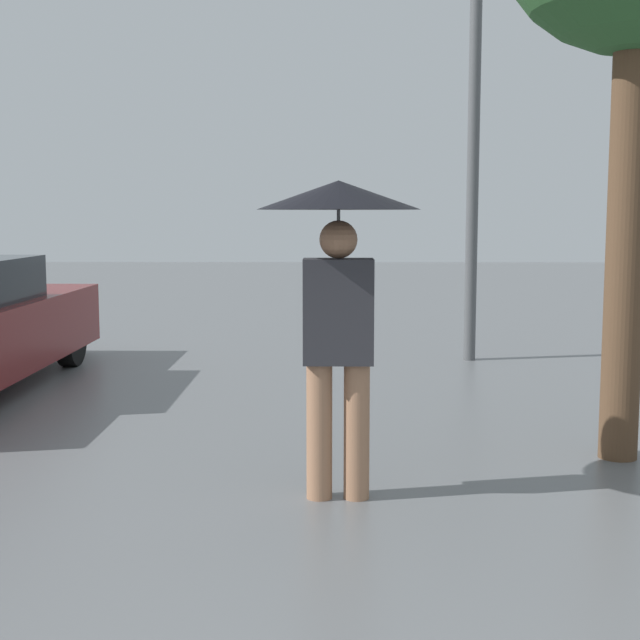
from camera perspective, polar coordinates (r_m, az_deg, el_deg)
pedestrian at (r=5.02m, az=1.19°, el=3.87°), size 0.92×0.92×1.83m
street_lamp at (r=10.21m, az=9.87°, el=14.84°), size 0.34×0.34×4.89m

